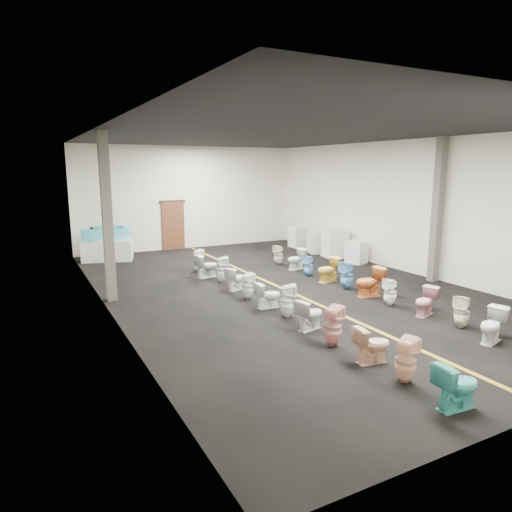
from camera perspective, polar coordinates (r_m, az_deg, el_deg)
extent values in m
plane|color=black|center=(13.79, 3.09, -3.98)|extent=(16.00, 16.00, 0.00)
plane|color=black|center=(13.36, 3.29, 15.01)|extent=(16.00, 16.00, 0.00)
plane|color=beige|center=(20.65, -8.34, 7.22)|extent=(10.00, 0.00, 10.00)
plane|color=beige|center=(11.66, -18.48, 4.00)|extent=(0.00, 16.00, 16.00)
plane|color=beige|center=(16.51, 18.35, 5.88)|extent=(0.00, 16.00, 16.00)
cube|color=#9B7516|center=(13.79, 3.09, -3.97)|extent=(0.12, 15.60, 0.01)
cube|color=#562D19|center=(20.45, -10.31, 3.74)|extent=(1.00, 0.10, 2.10)
cube|color=#331C11|center=(20.36, -10.42, 6.74)|extent=(1.15, 0.08, 0.10)
cube|color=#59544C|center=(12.68, -18.11, 4.53)|extent=(0.25, 0.25, 4.50)
cube|color=#59544C|center=(15.32, 21.72, 5.31)|extent=(0.25, 0.25, 4.50)
cube|color=silver|center=(18.65, -18.06, 0.71)|extent=(2.04, 1.43, 0.82)
cube|color=#44BAC3|center=(18.55, -18.18, 2.65)|extent=(1.20, 0.66, 0.50)
cylinder|color=#44BAC3|center=(18.46, -20.01, 2.50)|extent=(0.66, 0.66, 0.50)
cylinder|color=#44BAC3|center=(18.66, -16.36, 2.80)|extent=(0.66, 0.66, 0.50)
cube|color=teal|center=(18.52, -18.21, 3.26)|extent=(1.00, 0.46, 0.20)
cube|color=silver|center=(17.65, 12.45, 0.47)|extent=(0.84, 0.84, 0.84)
cube|color=silver|center=(18.64, 9.83, 1.60)|extent=(0.98, 0.98, 1.15)
cube|color=silver|center=(19.58, 7.77, 1.76)|extent=(1.01, 1.01, 0.92)
cube|color=silver|center=(20.88, 5.24, 2.41)|extent=(0.66, 0.66, 0.94)
imported|color=teal|center=(7.65, 23.82, -14.59)|extent=(0.74, 0.45, 0.73)
imported|color=beige|center=(8.19, 18.23, -12.26)|extent=(0.45, 0.44, 0.79)
imported|color=#EDB892|center=(8.82, 14.33, -10.66)|extent=(0.73, 0.48, 0.70)
imported|color=pink|center=(9.41, 9.57, -8.63)|extent=(0.50, 0.49, 0.83)
imported|color=silver|center=(10.29, 6.75, -7.24)|extent=(0.76, 0.54, 0.70)
imported|color=white|center=(11.05, 3.96, -5.58)|extent=(0.50, 0.49, 0.82)
imported|color=white|center=(11.75, 1.54, -4.91)|extent=(0.67, 0.40, 0.67)
imported|color=white|center=(12.53, -1.07, -3.78)|extent=(0.39, 0.39, 0.72)
imported|color=white|center=(13.49, -2.52, -2.82)|extent=(0.77, 0.63, 0.68)
imported|color=white|center=(14.39, -4.27, -1.67)|extent=(0.48, 0.47, 0.83)
imported|color=silver|center=(15.07, -6.20, -1.23)|extent=(0.81, 0.53, 0.77)
imported|color=white|center=(15.99, -7.26, -0.56)|extent=(0.46, 0.45, 0.77)
imported|color=white|center=(10.65, 27.47, -7.71)|extent=(0.80, 0.59, 0.73)
imported|color=#F1E8C3|center=(11.29, 24.33, -6.35)|extent=(0.44, 0.43, 0.76)
imported|color=#D28F93|center=(11.89, 20.43, -5.36)|extent=(0.77, 0.58, 0.70)
imported|color=white|center=(12.43, 16.44, -4.35)|extent=(0.39, 0.38, 0.73)
imported|color=orange|center=(13.13, 14.01, -3.18)|extent=(0.86, 0.55, 0.83)
imported|color=#6AB2E3|center=(13.80, 11.28, -2.38)|extent=(0.45, 0.45, 0.83)
imported|color=#F1C34C|center=(14.56, 9.03, -1.70)|extent=(0.82, 0.53, 0.79)
imported|color=#78B9F6|center=(15.27, 6.56, -1.21)|extent=(0.40, 0.40, 0.70)
imported|color=white|center=(16.24, 5.05, -0.40)|extent=(0.79, 0.55, 0.74)
imported|color=beige|center=(16.96, 2.84, 0.13)|extent=(0.35, 0.35, 0.75)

